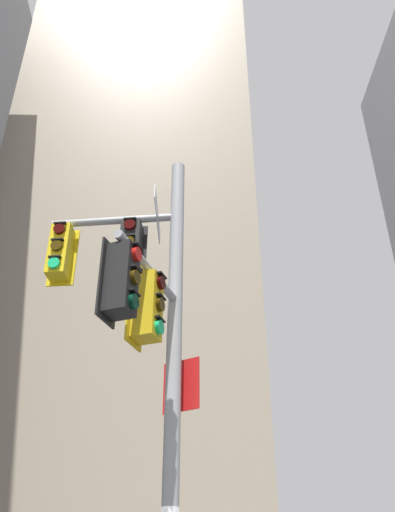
# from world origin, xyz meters

# --- Properties ---
(building_mid_block) EXTENTS (15.33, 15.33, 54.25)m
(building_mid_block) POSITION_xyz_m (-3.51, 25.33, 27.13)
(building_mid_block) COLOR tan
(building_mid_block) RESTS_ON ground
(signal_pole_assembly) EXTENTS (2.66, 2.64, 8.42)m
(signal_pole_assembly) POSITION_xyz_m (-0.52, -0.29, 5.05)
(signal_pole_assembly) COLOR #9EA0A3
(signal_pole_assembly) RESTS_ON ground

